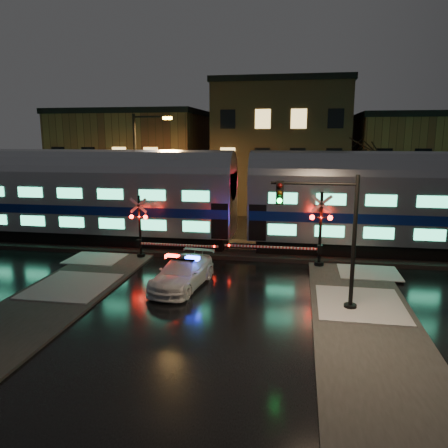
{
  "coord_description": "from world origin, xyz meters",
  "views": [
    {
      "loc": [
        3.83,
        -20.88,
        7.01
      ],
      "look_at": [
        -0.22,
        2.5,
        2.2
      ],
      "focal_mm": 35.0,
      "sensor_mm": 36.0,
      "label": 1
    }
  ],
  "objects_px": {
    "police_car": "(182,273)",
    "crossing_signal_left": "(146,234)",
    "crossing_signal_right": "(313,237)",
    "streetlight": "(140,166)",
    "traffic_light": "(332,240)"
  },
  "relations": [
    {
      "from": "streetlight",
      "to": "police_car",
      "type": "bearing_deg",
      "value": -61.0
    },
    {
      "from": "crossing_signal_right",
      "to": "traffic_light",
      "type": "relative_size",
      "value": 1.05
    },
    {
      "from": "traffic_light",
      "to": "crossing_signal_left",
      "type": "bearing_deg",
      "value": 139.53
    },
    {
      "from": "crossing_signal_left",
      "to": "traffic_light",
      "type": "relative_size",
      "value": 0.94
    },
    {
      "from": "crossing_signal_right",
      "to": "crossing_signal_left",
      "type": "bearing_deg",
      "value": -179.94
    },
    {
      "from": "police_car",
      "to": "crossing_signal_right",
      "type": "relative_size",
      "value": 0.85
    },
    {
      "from": "police_car",
      "to": "crossing_signal_left",
      "type": "distance_m",
      "value": 5.4
    },
    {
      "from": "crossing_signal_left",
      "to": "streetlight",
      "type": "relative_size",
      "value": 0.61
    },
    {
      "from": "police_car",
      "to": "crossing_signal_left",
      "type": "bearing_deg",
      "value": 136.04
    },
    {
      "from": "police_car",
      "to": "streetlight",
      "type": "bearing_deg",
      "value": 126.87
    },
    {
      "from": "traffic_light",
      "to": "streetlight",
      "type": "relative_size",
      "value": 0.65
    },
    {
      "from": "crossing_signal_right",
      "to": "streetlight",
      "type": "distance_m",
      "value": 14.23
    },
    {
      "from": "crossing_signal_left",
      "to": "traffic_light",
      "type": "height_order",
      "value": "traffic_light"
    },
    {
      "from": "crossing_signal_right",
      "to": "streetlight",
      "type": "height_order",
      "value": "streetlight"
    },
    {
      "from": "police_car",
      "to": "crossing_signal_left",
      "type": "relative_size",
      "value": 0.94
    }
  ]
}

